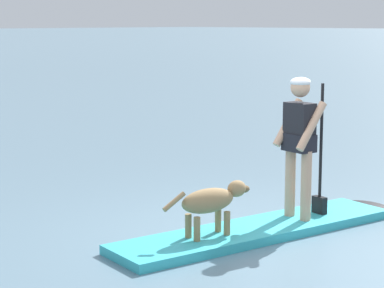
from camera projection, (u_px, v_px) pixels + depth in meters
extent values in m
plane|color=slate|center=(257.00, 235.00, 8.23)|extent=(400.00, 400.00, 0.00)
cube|color=#33B2BF|center=(257.00, 230.00, 8.22)|extent=(3.58, 1.37, 0.10)
ellipsoid|color=black|center=(365.00, 208.00, 9.22)|extent=(0.68, 0.82, 0.10)
cylinder|color=tan|center=(290.00, 182.00, 8.60)|extent=(0.12, 0.12, 0.80)
cylinder|color=tan|center=(306.00, 186.00, 8.39)|extent=(0.12, 0.12, 0.80)
cube|color=black|center=(299.00, 142.00, 8.42)|extent=(0.28, 0.39, 0.20)
cube|color=black|center=(299.00, 126.00, 8.39)|extent=(0.26, 0.37, 0.53)
sphere|color=tan|center=(300.00, 87.00, 8.32)|extent=(0.22, 0.22, 0.22)
ellipsoid|color=white|center=(300.00, 82.00, 8.31)|extent=(0.23, 0.23, 0.11)
cylinder|color=tan|center=(288.00, 123.00, 8.54)|extent=(0.43, 0.16, 0.54)
cylinder|color=tan|center=(311.00, 126.00, 8.23)|extent=(0.43, 0.16, 0.54)
cylinder|color=black|center=(321.00, 149.00, 8.64)|extent=(0.04, 0.04, 1.53)
cube|color=black|center=(319.00, 205.00, 8.74)|extent=(0.11, 0.19, 0.20)
ellipsoid|color=#997A51|center=(208.00, 201.00, 7.76)|extent=(0.68, 0.33, 0.26)
ellipsoid|color=#997A51|center=(237.00, 189.00, 7.97)|extent=(0.24, 0.20, 0.18)
ellipsoid|color=brown|center=(245.00, 189.00, 8.04)|extent=(0.13, 0.10, 0.08)
cylinder|color=#997A51|center=(174.00, 202.00, 7.51)|extent=(0.27, 0.10, 0.18)
cylinder|color=#997A51|center=(218.00, 220.00, 7.98)|extent=(0.07, 0.07, 0.25)
cylinder|color=#997A51|center=(227.00, 223.00, 7.86)|extent=(0.07, 0.07, 0.25)
cylinder|color=#997A51|center=(188.00, 226.00, 7.76)|extent=(0.07, 0.07, 0.25)
cylinder|color=#997A51|center=(197.00, 229.00, 7.63)|extent=(0.07, 0.07, 0.25)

